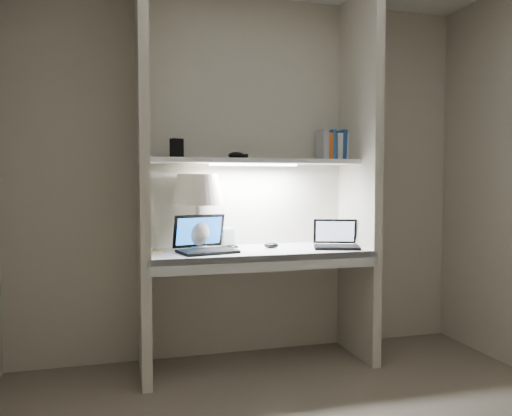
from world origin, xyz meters
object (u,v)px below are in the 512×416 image
object	(u,v)px
laptop_main	(204,243)
laptop_netbook	(336,241)
table_lamp	(197,199)
book_row	(333,146)
speaker	(228,237)

from	to	relation	value
laptop_main	laptop_netbook	distance (m)	0.89
table_lamp	laptop_netbook	size ratio (longest dim) A/B	1.37
laptop_netbook	book_row	bearing A→B (deg)	91.08
book_row	laptop_netbook	bearing A→B (deg)	-107.90
table_lamp	laptop_main	xyz separation A→B (m)	(0.02, -0.14, -0.28)
table_lamp	book_row	xyz separation A→B (m)	(0.99, 0.07, 0.36)
laptop_main	laptop_netbook	size ratio (longest dim) A/B	1.11
laptop_netbook	book_row	size ratio (longest dim) A/B	1.66
laptop_netbook	speaker	bearing A→B (deg)	176.70
book_row	laptop_main	bearing A→B (deg)	-168.23
speaker	book_row	xyz separation A→B (m)	(0.76, -0.04, 0.64)
speaker	laptop_main	bearing A→B (deg)	-138.94
laptop_netbook	book_row	xyz separation A→B (m)	(0.08, 0.24, 0.65)
table_lamp	laptop_netbook	bearing A→B (deg)	-10.67
laptop_main	laptop_netbook	bearing A→B (deg)	-15.53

